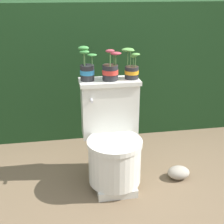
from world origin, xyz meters
name	(u,v)px	position (x,y,z in m)	size (l,w,h in m)	color
ground_plane	(109,188)	(0.00, 0.00, 0.00)	(12.00, 12.00, 0.00)	brown
hedge_backdrop	(88,63)	(0.00, 1.41, 0.65)	(3.99, 1.06, 1.30)	#193819
toilet	(113,141)	(0.04, 0.10, 0.35)	(0.45, 0.54, 0.79)	silver
potted_plant_left	(87,69)	(-0.12, 0.25, 0.87)	(0.14, 0.10, 0.25)	#262628
potted_plant_midleft	(111,70)	(0.05, 0.23, 0.86)	(0.14, 0.13, 0.24)	#262628
potted_plant_middle	(131,68)	(0.21, 0.24, 0.87)	(0.13, 0.11, 0.23)	#262628
garden_stone	(178,173)	(0.57, 0.04, 0.05)	(0.18, 0.14, 0.10)	#9E9384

